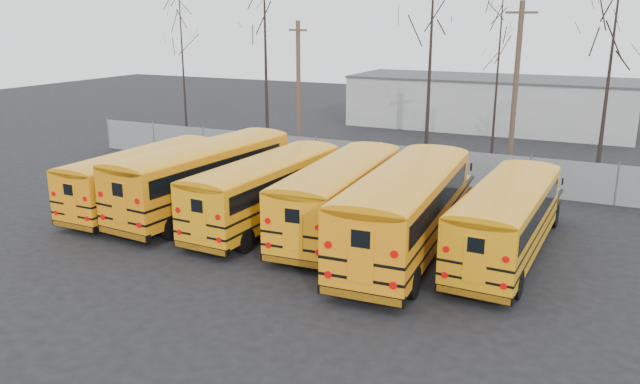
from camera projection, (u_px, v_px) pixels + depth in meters
The scene contains 16 objects.
ground at pixel (274, 246), 24.60m from camera, with size 120.00×120.00×0.00m, color black.
fence at pixel (380, 161), 34.75m from camera, with size 40.00×0.04×2.00m, color gray.
distant_building at pixel (489, 103), 51.02m from camera, with size 22.00×8.00×4.00m, color #B8B8B3.
bus_a at pixel (145, 173), 29.27m from camera, with size 2.44×10.25×2.86m.
bus_b at pixel (207, 171), 28.54m from camera, with size 3.70×11.96×3.30m.
bus_c at pixel (269, 185), 26.85m from camera, with size 2.95×10.87×3.01m.
bus_d at pixel (342, 190), 25.84m from camera, with size 3.23×11.24×3.11m.
bus_e at pixel (408, 203), 23.40m from camera, with size 3.41×12.28×3.40m.
bus_f at pixel (508, 214), 22.93m from camera, with size 2.85×10.70×2.97m.
utility_pole_left at pixel (299, 89), 39.09m from camera, with size 1.48×0.60×8.58m.
utility_pole_right at pixel (515, 87), 35.10m from camera, with size 1.67×0.67×9.64m.
tree_0 at pixel (183, 66), 45.24m from camera, with size 0.26×0.26×10.71m, color black.
tree_1 at pixel (266, 59), 40.03m from camera, with size 0.26×0.26×12.31m, color black.
tree_2 at pixel (430, 59), 36.00m from camera, with size 0.26×0.26×12.86m, color black.
tree_3 at pixel (497, 82), 36.51m from camera, with size 0.26×0.26×10.15m, color black.
tree_4 at pixel (607, 93), 31.16m from camera, with size 0.26×0.26×10.21m, color black.
Camera 1 is at (11.66, -20.05, 8.66)m, focal length 35.00 mm.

